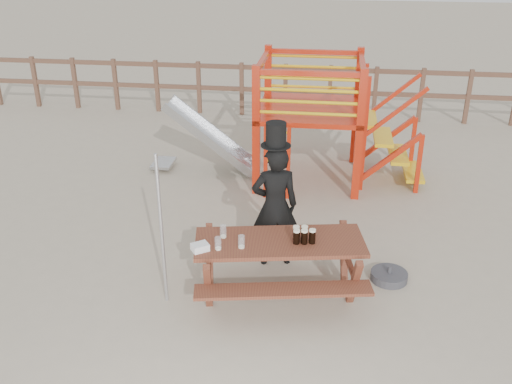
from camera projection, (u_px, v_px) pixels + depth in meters
name	position (u px, v px, depth m)	size (l,w,h in m)	color
ground	(275.00, 294.00, 6.81)	(60.00, 60.00, 0.00)	tan
back_fence	(308.00, 85.00, 12.78)	(15.09, 0.09, 1.20)	brown
playground_fort	(305.00, 117.00, 9.55)	(4.71, 1.84, 2.10)	red
picnic_table	(279.00, 261.00, 6.58)	(2.13, 1.65, 0.74)	brown
man_with_hat	(275.00, 203.00, 7.10)	(0.66, 0.52, 1.90)	black
metal_pole	(162.00, 231.00, 6.30)	(0.04, 0.04, 1.84)	#B2B2B7
parasol_base	(389.00, 276.00, 7.05)	(0.45, 0.45, 0.19)	#3C3B41
paper_bag	(200.00, 247.00, 6.25)	(0.18, 0.14, 0.08)	white
stout_pints	(303.00, 235.00, 6.40)	(0.26, 0.18, 0.17)	black
empty_glasses	(228.00, 239.00, 6.35)	(0.32, 0.35, 0.15)	silver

